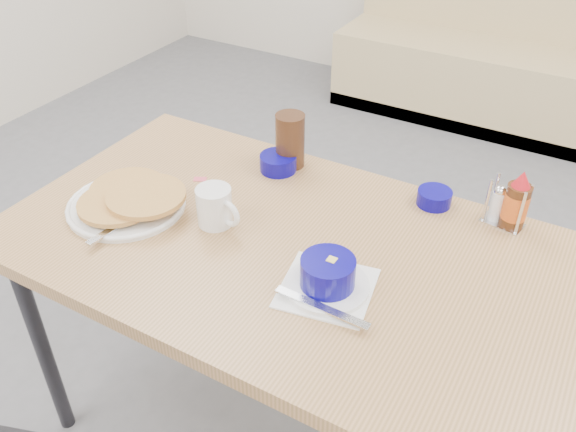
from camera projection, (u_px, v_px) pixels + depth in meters
The scene contains 11 objects.
booth_bench at pixel (507, 61), 3.50m from camera, with size 1.90×0.56×1.22m.
dining_table at pixel (285, 262), 1.51m from camera, with size 1.40×0.80×0.76m.
pancake_plate at pixel (129, 200), 1.58m from camera, with size 0.32×0.34×0.05m.
coffee_mug at pixel (216, 207), 1.51m from camera, with size 0.13×0.09×0.10m.
grits_setting at pixel (327, 277), 1.32m from camera, with size 0.25×0.23×0.08m.
creamer_bowl at pixel (278, 163), 1.73m from camera, with size 0.10×0.10×0.05m.
butter_bowl at pixel (434, 198), 1.60m from camera, with size 0.09×0.09×0.04m.
amber_tumbler at pixel (290, 140), 1.73m from camera, with size 0.08×0.08×0.16m, color #3B2112.
condiment_caddy at pixel (506, 210), 1.51m from camera, with size 0.11×0.08×0.12m.
syrup_bottle at pixel (516, 203), 1.49m from camera, with size 0.06×0.06×0.16m.
sugar_wrapper at pixel (200, 179), 1.71m from camera, with size 0.04×0.02×0.00m, color #DF4A5D.
Camera 1 is at (0.58, -0.75, 1.68)m, focal length 38.00 mm.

